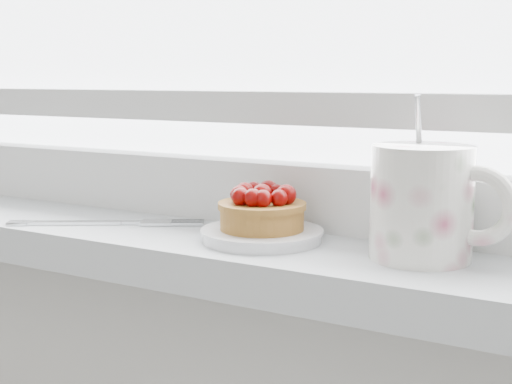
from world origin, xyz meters
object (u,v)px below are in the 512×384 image
Objects in this scene: floral_mug at (425,201)px; fork at (105,223)px; raspberry_tart at (262,209)px; saucer at (262,235)px.

fork is (-0.36, -0.03, -0.05)m from floral_mug.
fork is at bearing -175.76° from floral_mug.
floral_mug is (0.16, 0.01, 0.02)m from raspberry_tart.
floral_mug is at bearing 3.26° from saucer.
fork is (-0.19, -0.02, -0.00)m from saucer.
floral_mug is at bearing 3.10° from raspberry_tart.
saucer is 0.84× the size of floral_mug.
raspberry_tart reaches higher than saucer.
saucer is 0.17m from floral_mug.
floral_mug reaches higher than raspberry_tart.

